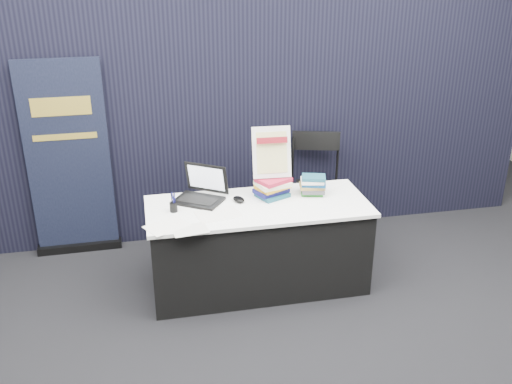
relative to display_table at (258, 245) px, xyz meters
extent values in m
plane|color=black|center=(0.00, -0.55, -0.38)|extent=(8.00, 8.00, 0.00)
cube|color=beige|center=(0.00, 3.45, 1.37)|extent=(8.00, 0.02, 3.50)
cube|color=black|center=(0.00, 1.05, 0.82)|extent=(6.00, 0.08, 2.40)
cube|color=black|center=(0.00, 0.00, -0.02)|extent=(1.76, 0.71, 0.72)
cube|color=white|center=(0.00, 0.00, 0.36)|extent=(1.80, 0.75, 0.03)
cube|color=black|center=(-0.47, 0.16, 0.38)|extent=(0.46, 0.43, 0.02)
cube|color=black|center=(-0.47, 0.29, 0.53)|extent=(0.35, 0.26, 0.26)
cube|color=white|center=(-0.47, 0.28, 0.53)|extent=(0.29, 0.21, 0.20)
ellipsoid|color=black|center=(-0.14, 0.09, 0.39)|extent=(0.12, 0.15, 0.04)
cube|color=white|center=(-0.75, -0.24, 0.38)|extent=(0.37, 0.33, 0.00)
cube|color=silver|center=(-0.58, -0.33, 0.38)|extent=(0.28, 0.22, 0.00)
cube|color=white|center=(-0.34, -0.11, 0.38)|extent=(0.37, 0.29, 0.00)
cylinder|color=black|center=(-0.68, 0.01, 0.41)|extent=(0.07, 0.07, 0.08)
cube|color=#174A59|center=(0.15, 0.14, 0.39)|extent=(0.30, 0.27, 0.03)
cube|color=#12124F|center=(0.15, 0.14, 0.42)|extent=(0.30, 0.27, 0.03)
cube|color=gold|center=(0.15, 0.14, 0.46)|extent=(0.30, 0.27, 0.03)
cube|color=beige|center=(0.15, 0.14, 0.49)|extent=(0.30, 0.27, 0.03)
cube|color=#A91B36|center=(0.15, 0.14, 0.52)|extent=(0.30, 0.27, 0.03)
cube|color=#217C24|center=(0.49, 0.12, 0.39)|extent=(0.22, 0.18, 0.03)
cube|color=#434247|center=(0.49, 0.12, 0.42)|extent=(0.22, 0.18, 0.03)
cube|color=tan|center=(0.49, 0.12, 0.44)|extent=(0.22, 0.18, 0.03)
cube|color=navy|center=(0.49, 0.12, 0.47)|extent=(0.22, 0.18, 0.03)
cube|color=white|center=(0.49, 0.12, 0.50)|extent=(0.22, 0.18, 0.03)
cube|color=#174A59|center=(0.49, 0.12, 0.53)|extent=(0.22, 0.18, 0.03)
cube|color=black|center=(0.15, 0.13, 0.56)|extent=(0.21, 0.03, 0.01)
cylinder|color=black|center=(0.06, 0.21, 0.68)|extent=(0.02, 0.11, 0.30)
cylinder|color=black|center=(0.23, 0.21, 0.68)|extent=(0.02, 0.11, 0.30)
cube|color=silver|center=(0.15, 0.17, 0.75)|extent=(0.32, 0.14, 0.41)
cube|color=#D3CC83|center=(0.15, 0.16, 0.75)|extent=(0.26, 0.10, 0.33)
cube|color=maroon|center=(0.15, 0.16, 0.86)|extent=(0.25, 0.03, 0.05)
cube|color=black|center=(-1.54, 0.93, -0.34)|extent=(0.77, 0.11, 0.07)
cube|color=black|center=(-1.54, 0.95, 0.53)|extent=(0.73, 0.04, 1.81)
cube|color=gold|center=(-1.54, 0.93, 1.03)|extent=(0.50, 0.01, 0.16)
cube|color=gold|center=(-1.54, 0.93, 0.76)|extent=(0.54, 0.01, 0.05)
cylinder|color=black|center=(0.52, 0.41, -0.12)|extent=(0.02, 0.02, 0.51)
cylinder|color=black|center=(0.98, 0.41, -0.12)|extent=(0.02, 0.02, 0.51)
cylinder|color=black|center=(0.52, 0.86, -0.12)|extent=(0.02, 0.02, 0.51)
cylinder|color=black|center=(0.98, 0.86, -0.12)|extent=(0.02, 0.02, 0.51)
cube|color=black|center=(0.75, 0.64, 0.16)|extent=(0.59, 0.59, 0.05)
cube|color=black|center=(0.75, 0.86, 0.59)|extent=(0.44, 0.15, 0.18)
camera|label=1|loc=(-0.88, -4.09, 2.29)|focal=40.00mm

